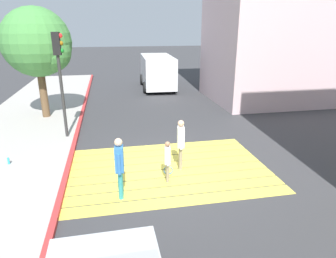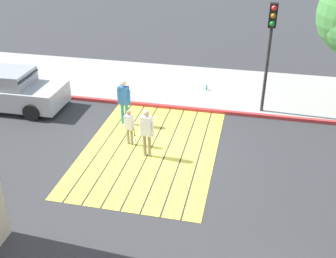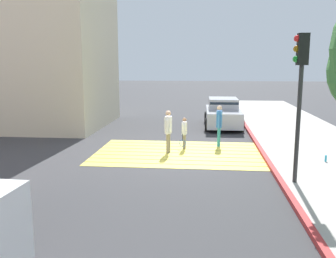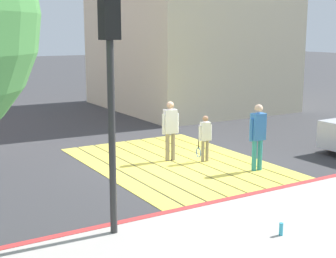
{
  "view_description": "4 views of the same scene",
  "coord_description": "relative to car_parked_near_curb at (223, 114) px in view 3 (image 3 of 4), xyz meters",
  "views": [
    {
      "loc": [
        -1.75,
        -8.71,
        4.48
      ],
      "look_at": [
        0.15,
        0.95,
        1.07
      ],
      "focal_mm": 32.17,
      "sensor_mm": 36.0,
      "label": 1
    },
    {
      "loc": [
        11.09,
        3.05,
        7.09
      ],
      "look_at": [
        0.44,
        0.7,
        1.11
      ],
      "focal_mm": 43.16,
      "sensor_mm": 36.0,
      "label": 2
    },
    {
      "loc": [
        -1.03,
        13.98,
        3.45
      ],
      "look_at": [
        0.35,
        0.39,
        1.02
      ],
      "focal_mm": 39.58,
      "sensor_mm": 36.0,
      "label": 3
    },
    {
      "loc": [
        -10.93,
        6.89,
        3.54
      ],
      "look_at": [
        0.58,
        -0.05,
        0.86
      ],
      "focal_mm": 52.63,
      "sensor_mm": 36.0,
      "label": 4
    }
  ],
  "objects": [
    {
      "name": "traffic_light_corner",
      "position": [
        -1.58,
        9.86,
        2.3
      ],
      "size": [
        0.39,
        0.28,
        4.24
      ],
      "color": "#2D2D2D",
      "rests_on": "ground"
    },
    {
      "name": "curb_painted",
      "position": [
        -1.25,
        6.29,
        -0.67
      ],
      "size": [
        0.16,
        40.0,
        0.13
      ],
      "primitive_type": "cube",
      "color": "#BC3333",
      "rests_on": "ground"
    },
    {
      "name": "pedestrian_child_with_racket",
      "position": [
        1.8,
        5.54,
        -0.01
      ],
      "size": [
        0.3,
        0.4,
        1.29
      ],
      "color": "gray",
      "rests_on": "ground"
    },
    {
      "name": "pedestrian_adult_trailing",
      "position": [
        0.38,
        4.9,
        0.27
      ],
      "size": [
        0.25,
        0.5,
        1.73
      ],
      "color": "teal",
      "rests_on": "ground"
    },
    {
      "name": "sidewalk_west",
      "position": [
        -3.6,
        6.29,
        -0.67
      ],
      "size": [
        4.8,
        40.0,
        0.12
      ],
      "primitive_type": "cube",
      "color": "#ADA8A0",
      "rests_on": "ground"
    },
    {
      "name": "crosswalk_stripes",
      "position": [
        2.0,
        6.29,
        -0.73
      ],
      "size": [
        6.4,
        4.35,
        0.01
      ],
      "color": "#EAD64C",
      "rests_on": "ground"
    },
    {
      "name": "pedestrian_adult_lead",
      "position": [
        2.38,
        6.29,
        0.23
      ],
      "size": [
        0.26,
        0.48,
        1.66
      ],
      "color": "gray",
      "rests_on": "ground"
    },
    {
      "name": "water_bottle",
      "position": [
        -3.18,
        7.47,
        -0.5
      ],
      "size": [
        0.07,
        0.07,
        0.22
      ],
      "primitive_type": "cylinder",
      "color": "#33A5BF",
      "rests_on": "sidewalk_west"
    },
    {
      "name": "car_parked_near_curb",
      "position": [
        0.0,
        0.0,
        0.0
      ],
      "size": [
        2.02,
        4.32,
        1.57
      ],
      "color": "silver",
      "rests_on": "ground"
    },
    {
      "name": "building_far_south",
      "position": [
        10.5,
        0.4,
        4.26
      ],
      "size": [
        8.0,
        7.04,
        9.98
      ],
      "color": "beige",
      "rests_on": "ground"
    },
    {
      "name": "ground_plane",
      "position": [
        2.0,
        6.29,
        -0.73
      ],
      "size": [
        120.0,
        120.0,
        0.0
      ],
      "primitive_type": "plane",
      "color": "#38383A"
    }
  ]
}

